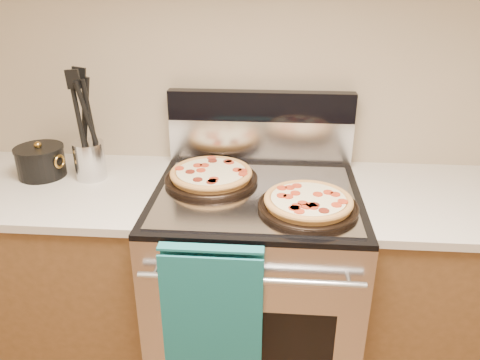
# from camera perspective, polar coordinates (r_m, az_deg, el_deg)

# --- Properties ---
(wall_back) EXTENTS (4.00, 0.00, 4.00)m
(wall_back) POSITION_cam_1_polar(r_m,az_deg,el_deg) (1.93, 2.72, 14.80)
(wall_back) COLOR tan
(wall_back) RESTS_ON ground
(range_body) EXTENTS (0.76, 0.68, 0.90)m
(range_body) POSITION_cam_1_polar(r_m,az_deg,el_deg) (1.97, 1.83, -13.85)
(range_body) COLOR #B7B7BC
(range_body) RESTS_ON ground
(oven_window) EXTENTS (0.56, 0.01, 0.40)m
(oven_window) POSITION_cam_1_polar(r_m,az_deg,el_deg) (1.72, 1.24, -20.76)
(oven_window) COLOR black
(oven_window) RESTS_ON range_body
(cooktop) EXTENTS (0.76, 0.68, 0.02)m
(cooktop) POSITION_cam_1_polar(r_m,az_deg,el_deg) (1.73, 2.03, -1.77)
(cooktop) COLOR black
(cooktop) RESTS_ON range_body
(backsplash_lower) EXTENTS (0.76, 0.06, 0.18)m
(backsplash_lower) POSITION_cam_1_polar(r_m,az_deg,el_deg) (1.97, 2.49, 4.82)
(backsplash_lower) COLOR silver
(backsplash_lower) RESTS_ON cooktop
(backsplash_upper) EXTENTS (0.76, 0.06, 0.12)m
(backsplash_upper) POSITION_cam_1_polar(r_m,az_deg,el_deg) (1.93, 2.57, 9.02)
(backsplash_upper) COLOR black
(backsplash_upper) RESTS_ON backsplash_lower
(oven_handle) EXTENTS (0.70, 0.03, 0.03)m
(oven_handle) POSITION_cam_1_polar(r_m,az_deg,el_deg) (1.46, 1.27, -12.16)
(oven_handle) COLOR silver
(oven_handle) RESTS_ON range_body
(dish_towel) EXTENTS (0.32, 0.05, 0.42)m
(dish_towel) POSITION_cam_1_polar(r_m,az_deg,el_deg) (1.53, -3.40, -14.94)
(dish_towel) COLOR #176F77
(dish_towel) RESTS_ON oven_handle
(foil_sheet) EXTENTS (0.70, 0.55, 0.01)m
(foil_sheet) POSITION_cam_1_polar(r_m,az_deg,el_deg) (1.69, 1.99, -1.82)
(foil_sheet) COLOR gray
(foil_sheet) RESTS_ON cooktop
(cabinet_left) EXTENTS (1.00, 0.62, 0.88)m
(cabinet_left) POSITION_cam_1_polar(r_m,az_deg,el_deg) (2.21, -22.07, -11.49)
(cabinet_left) COLOR brown
(cabinet_left) RESTS_ON ground
(countertop_left) EXTENTS (1.02, 0.64, 0.03)m
(countertop_left) POSITION_cam_1_polar(r_m,az_deg,el_deg) (1.99, -24.10, -0.75)
(countertop_left) COLOR beige
(countertop_left) RESTS_ON cabinet_left
(cabinet_right) EXTENTS (1.00, 0.62, 0.88)m
(cabinet_right) POSITION_cam_1_polar(r_m,az_deg,el_deg) (2.16, 26.56, -13.30)
(cabinet_right) COLOR brown
(cabinet_right) RESTS_ON ground
(pepperoni_pizza_back) EXTENTS (0.39, 0.39, 0.05)m
(pepperoni_pizza_back) POSITION_cam_1_polar(r_m,az_deg,el_deg) (1.79, -3.53, 0.56)
(pepperoni_pizza_back) COLOR #B06B35
(pepperoni_pizza_back) RESTS_ON foil_sheet
(pepperoni_pizza_front) EXTENTS (0.42, 0.42, 0.04)m
(pepperoni_pizza_front) POSITION_cam_1_polar(r_m,az_deg,el_deg) (1.60, 8.31, -2.79)
(pepperoni_pizza_front) COLOR #B06B35
(pepperoni_pizza_front) RESTS_ON foil_sheet
(utensil_crock) EXTENTS (0.13, 0.13, 0.15)m
(utensil_crock) POSITION_cam_1_polar(r_m,az_deg,el_deg) (1.93, -17.82, 2.31)
(utensil_crock) COLOR silver
(utensil_crock) RESTS_ON countertop_left
(saucepan) EXTENTS (0.23, 0.23, 0.11)m
(saucepan) POSITION_cam_1_polar(r_m,az_deg,el_deg) (2.02, -23.09, 1.95)
(saucepan) COLOR black
(saucepan) RESTS_ON countertop_left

